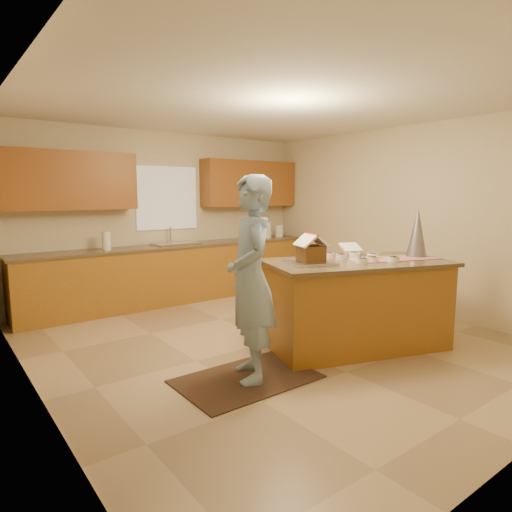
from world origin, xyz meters
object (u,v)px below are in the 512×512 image
at_px(island_base, 355,306).
at_px(boy, 251,279).
at_px(gingerbread_house, 311,251).
at_px(tinsel_tree, 417,232).

distance_m(island_base, boy, 1.54).
xyz_separation_m(island_base, gingerbread_house, (-0.57, 0.14, 0.65)).
bearing_deg(tinsel_tree, island_base, 165.01).
bearing_deg(gingerbread_house, tinsel_tree, -14.35).
relative_size(island_base, boy, 1.02).
bearing_deg(tinsel_tree, gingerbread_house, 165.65).
height_order(boy, gingerbread_house, boy).
relative_size(tinsel_tree, boy, 0.31).
bearing_deg(island_base, gingerbread_house, -174.81).
bearing_deg(boy, tinsel_tree, 108.63).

